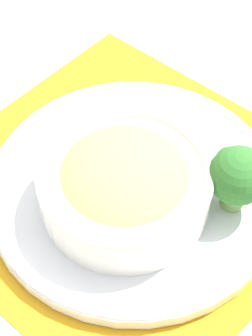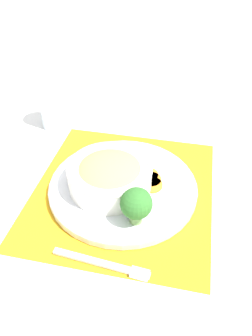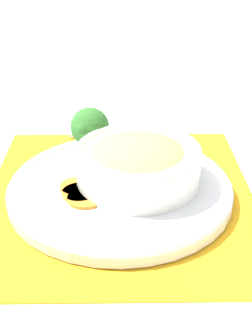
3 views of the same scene
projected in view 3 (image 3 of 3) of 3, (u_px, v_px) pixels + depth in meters
ground_plane at (120, 197)px, 0.68m from camera, size 4.00×4.00×0.00m
placemat at (120, 195)px, 0.68m from camera, size 0.43×0.39×0.00m
plate at (120, 188)px, 0.67m from camera, size 0.32×0.32×0.02m
bowl at (138, 162)px, 0.66m from camera, size 0.18×0.18×0.07m
broccoli_floret at (90, 128)px, 0.73m from camera, size 0.06×0.06×0.08m
carrot_slice_near at (77, 187)px, 0.66m from camera, size 0.05×0.05×0.01m
carrot_slice_middle at (80, 193)px, 0.65m from camera, size 0.05×0.05×0.01m
carrot_slice_far at (85, 198)px, 0.64m from camera, size 0.05×0.05×0.01m
fork at (110, 135)px, 0.85m from camera, size 0.03×0.18×0.01m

